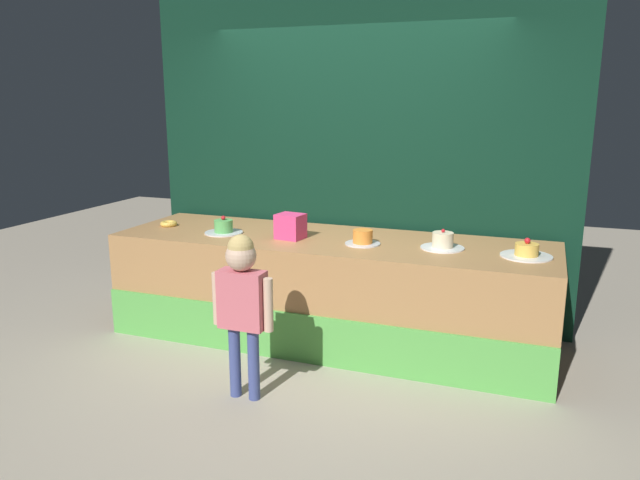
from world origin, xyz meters
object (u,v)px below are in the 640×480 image
cake_center_left (363,238)px  pink_box (290,226)px  child_figure (242,294)px  cake_far_left (224,228)px  donut (169,224)px  cake_center_right (443,242)px  cake_far_right (527,252)px

cake_center_left → pink_box: bearing=-178.6°
child_figure → cake_far_left: (-0.70, 1.02, 0.17)m
child_figure → donut: bearing=139.4°
cake_far_left → child_figure: bearing=-55.6°
donut → cake_center_right: cake_center_right is taller
pink_box → donut: (-1.18, 0.07, -0.08)m
cake_center_left → cake_far_right: cake_far_right is taller
pink_box → cake_far_left: bearing=-178.3°
child_figure → donut: size_ratio=7.64×
cake_center_left → cake_far_right: (1.18, 0.05, -0.01)m
pink_box → cake_center_left: bearing=1.4°
child_figure → cake_far_right: bearing=33.7°
cake_far_right → pink_box: bearing=-178.0°
cake_far_left → cake_center_left: (1.18, 0.03, 0.00)m
cake_center_right → cake_far_right: (0.59, -0.03, -0.01)m
cake_far_right → cake_far_left: bearing=-178.1°
donut → cake_center_left: size_ratio=0.53×
child_figure → cake_center_left: 1.17m
cake_center_right → cake_far_right: size_ratio=0.90×
cake_far_left → cake_center_left: bearing=1.5°
donut → cake_far_left: size_ratio=0.46×
donut → cake_center_left: bearing=-1.7°
child_figure → cake_center_left: bearing=65.7°
cake_far_left → pink_box: bearing=1.7°
pink_box → cake_center_right: bearing=4.6°
cake_center_left → child_figure: bearing=-114.3°
pink_box → cake_far_right: size_ratio=0.57×
donut → child_figure: bearing=-40.6°
cake_center_right → cake_far_left: bearing=-176.4°
pink_box → cake_far_left: size_ratio=0.66×
child_figure → donut: 1.70m
cake_far_right → donut: bearing=179.9°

